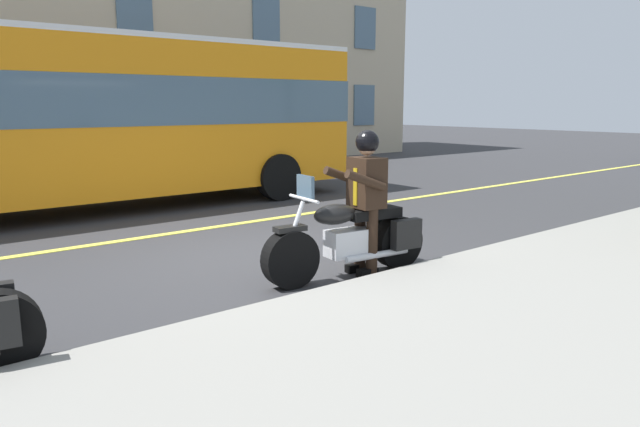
% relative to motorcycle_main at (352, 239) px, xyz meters
% --- Properties ---
extents(ground_plane, '(80.00, 80.00, 0.00)m').
position_rel_motorcycle_main_xyz_m(ground_plane, '(0.40, -1.54, -0.45)').
color(ground_plane, '#333335').
extents(sidewalk_curb, '(60.00, 5.00, 0.15)m').
position_rel_motorcycle_main_xyz_m(sidewalk_curb, '(0.40, 2.96, -0.38)').
color(sidewalk_curb, gray).
rests_on(sidewalk_curb, ground_plane).
extents(lane_center_stripe, '(60.00, 0.16, 0.01)m').
position_rel_motorcycle_main_xyz_m(lane_center_stripe, '(0.40, -3.54, -0.45)').
color(lane_center_stripe, '#E5DB4C').
rests_on(lane_center_stripe, ground_plane).
extents(motorcycle_main, '(2.22, 0.75, 1.26)m').
position_rel_motorcycle_main_xyz_m(motorcycle_main, '(0.00, 0.00, 0.00)').
color(motorcycle_main, black).
rests_on(motorcycle_main, ground_plane).
extents(rider_main, '(0.67, 0.60, 1.74)m').
position_rel_motorcycle_main_xyz_m(rider_main, '(-0.19, 0.02, 0.58)').
color(rider_main, black).
rests_on(rider_main, ground_plane).
extents(bus_near, '(11.05, 2.70, 3.30)m').
position_rel_motorcycle_main_xyz_m(bus_near, '(1.01, -6.40, 1.42)').
color(bus_near, orange).
rests_on(bus_near, ground_plane).
extents(building_backdrop, '(23.46, 6.06, 10.43)m').
position_rel_motorcycle_main_xyz_m(building_backdrop, '(-2.56, -15.54, 4.77)').
color(building_backdrop, '#B7A88C').
rests_on(building_backdrop, ground_plane).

